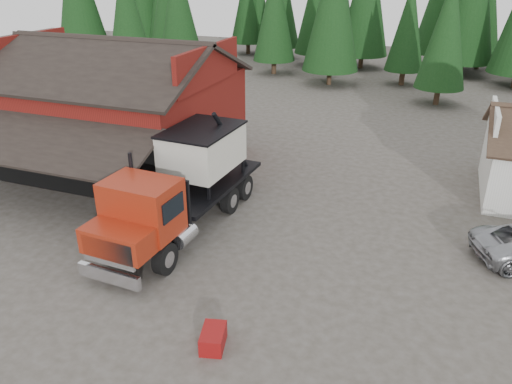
% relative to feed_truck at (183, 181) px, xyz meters
% --- Properties ---
extents(ground, '(120.00, 120.00, 0.00)m').
position_rel_feed_truck_xyz_m(ground, '(3.49, -4.03, -2.21)').
color(ground, '#403C33').
rests_on(ground, ground).
extents(red_barn, '(12.80, 13.63, 7.18)m').
position_rel_feed_truck_xyz_m(red_barn, '(-7.51, 5.87, 0.48)').
color(red_barn, maroon).
rests_on(red_barn, ground).
extents(conifer_backdrop, '(76.00, 16.00, 16.00)m').
position_rel_feed_truck_xyz_m(conifer_backdrop, '(3.49, 37.97, -2.21)').
color(conifer_backdrop, black).
rests_on(conifer_backdrop, ground).
extents(near_pine_a, '(4.40, 4.40, 11.40)m').
position_rel_feed_truck_xyz_m(near_pine_a, '(-18.51, 23.97, 4.18)').
color(near_pine_a, '#382619').
rests_on(near_pine_a, ground).
extents(near_pine_b, '(3.96, 3.96, 10.40)m').
position_rel_feed_truck_xyz_m(near_pine_b, '(9.49, 25.97, 3.67)').
color(near_pine_b, '#382619').
rests_on(near_pine_b, ground).
extents(near_pine_d, '(5.28, 5.28, 13.40)m').
position_rel_feed_truck_xyz_m(near_pine_d, '(-0.51, 29.97, 5.18)').
color(near_pine_d, '#382619').
rests_on(near_pine_d, ground).
extents(feed_truck, '(3.34, 10.62, 4.74)m').
position_rel_feed_truck_xyz_m(feed_truck, '(0.00, 0.00, 0.00)').
color(feed_truck, black).
rests_on(feed_truck, ground).
extents(equip_box, '(0.95, 1.24, 0.60)m').
position_rel_feed_truck_xyz_m(equip_box, '(4.44, -6.54, -1.91)').
color(equip_box, maroon).
rests_on(equip_box, ground).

